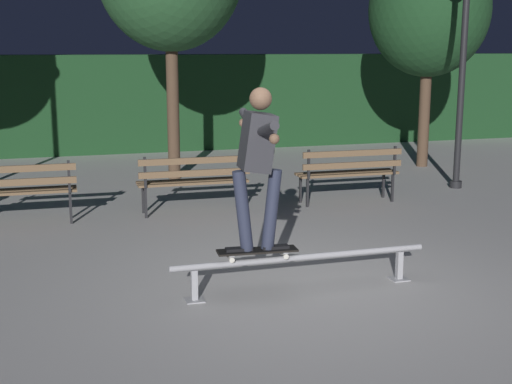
% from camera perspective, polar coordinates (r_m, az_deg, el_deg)
% --- Properties ---
extents(ground_plane, '(90.00, 90.00, 0.00)m').
position_cam_1_polar(ground_plane, '(7.09, 3.69, -7.91)').
color(ground_plane, '#ADAAA8').
extents(hedge_backdrop, '(24.00, 1.20, 2.21)m').
position_cam_1_polar(hedge_backdrop, '(16.80, -8.74, 7.18)').
color(hedge_backdrop, '#193D1E').
rests_on(hedge_backdrop, ground).
extents(grind_rail, '(2.64, 0.18, 0.36)m').
position_cam_1_polar(grind_rail, '(7.00, 3.70, -5.72)').
color(grind_rail, '#9E9EA3').
rests_on(grind_rail, ground).
extents(skateboard, '(0.79, 0.26, 0.09)m').
position_cam_1_polar(skateboard, '(6.82, 0.10, -4.81)').
color(skateboard, black).
rests_on(skateboard, grind_rail).
extents(skateboarder, '(0.63, 1.41, 1.56)m').
position_cam_1_polar(skateboarder, '(6.61, 0.13, 2.99)').
color(skateboarder, black).
rests_on(skateboarder, skateboard).
extents(park_bench_leftmost, '(1.61, 0.45, 0.88)m').
position_cam_1_polar(park_bench_leftmost, '(9.95, -18.94, 0.39)').
color(park_bench_leftmost, black).
rests_on(park_bench_leftmost, ground).
extents(park_bench_left_center, '(1.61, 0.45, 0.88)m').
position_cam_1_polar(park_bench_left_center, '(10.14, -5.08, 1.19)').
color(park_bench_left_center, black).
rests_on(park_bench_left_center, ground).
extents(park_bench_right_center, '(1.61, 0.45, 0.88)m').
position_cam_1_polar(park_bench_right_center, '(10.89, 7.56, 1.85)').
color(park_bench_right_center, black).
rests_on(park_bench_right_center, ground).
extents(tree_far_right, '(2.35, 2.35, 4.38)m').
position_cam_1_polar(tree_far_right, '(14.54, 13.86, 14.08)').
color(tree_far_right, '#4C3828').
rests_on(tree_far_right, ground).
extents(lamp_post_right, '(0.32, 0.32, 3.90)m').
position_cam_1_polar(lamp_post_right, '(12.36, 16.51, 11.69)').
color(lamp_post_right, black).
rests_on(lamp_post_right, ground).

